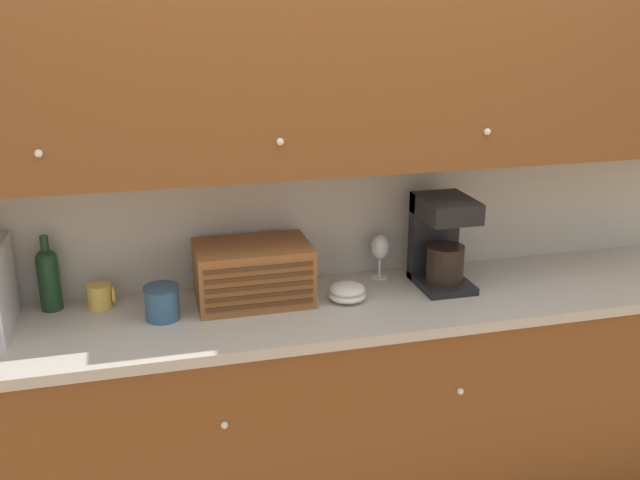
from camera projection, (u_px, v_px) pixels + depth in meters
ground_plane at (309, 458)px, 3.31m from camera, size 24.00×24.00×0.00m
wall_back at (305, 185)px, 2.92m from camera, size 5.95×0.06×2.60m
counter_unit at (326, 406)px, 2.89m from camera, size 3.57×0.62×0.91m
backsplash_panel at (308, 219)px, 2.93m from camera, size 3.55×0.01×0.50m
upper_cabinets at (361, 60)px, 2.61m from camera, size 3.55×0.37×0.79m
wine_bottle at (49, 276)px, 2.65m from camera, size 0.08×0.08×0.29m
mug at (101, 296)px, 2.69m from camera, size 0.10×0.09×0.09m
storage_canister at (162, 303)px, 2.59m from camera, size 0.13×0.13×0.13m
bread_box at (253, 273)px, 2.74m from camera, size 0.44×0.30×0.23m
bowl_stack_on_counter at (347, 292)px, 2.76m from camera, size 0.15×0.15×0.07m
wine_glass at (380, 249)px, 2.96m from camera, size 0.08×0.08×0.19m
coffee_maker at (441, 239)px, 2.88m from camera, size 0.20×0.27×0.37m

